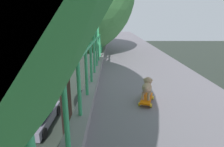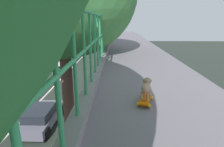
{
  "view_description": "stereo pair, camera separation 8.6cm",
  "coord_description": "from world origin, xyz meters",
  "views": [
    {
      "loc": [
        0.12,
        -1.0,
        6.47
      ],
      "look_at": [
        0.12,
        2.19,
        5.55
      ],
      "focal_mm": 29.38,
      "sensor_mm": 36.0,
      "label": 1
    },
    {
      "loc": [
        0.2,
        -1.0,
        6.47
      ],
      "look_at": [
        0.12,
        2.19,
        5.55
      ],
      "focal_mm": 29.38,
      "sensor_mm": 36.0,
      "label": 2
    }
  ],
  "objects": [
    {
      "name": "car_grey_fifth",
      "position": [
        -4.53,
        9.26,
        0.63
      ],
      "size": [
        1.77,
        4.1,
        1.29
      ],
      "color": "slate",
      "rests_on": "ground"
    },
    {
      "name": "car_black_sixth",
      "position": [
        -7.85,
        13.63,
        0.63
      ],
      "size": [
        1.8,
        4.18,
        1.37
      ],
      "color": "black",
      "rests_on": "ground"
    },
    {
      "name": "city_bus",
      "position": [
        -8.29,
        28.89,
        1.78
      ],
      "size": [
        2.72,
        10.25,
        3.13
      ],
      "color": "white",
      "rests_on": "ground"
    },
    {
      "name": "toy_skateboard",
      "position": [
        0.64,
        1.54,
        5.34
      ],
      "size": [
        0.28,
        0.47,
        0.08
      ],
      "color": "#ED6403",
      "rests_on": "overpass_deck"
    },
    {
      "name": "small_dog",
      "position": [
        0.64,
        1.58,
        5.53
      ],
      "size": [
        0.22,
        0.37,
        0.28
      ],
      "color": "#A28162",
      "rests_on": "toy_skateboard"
    }
  ]
}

